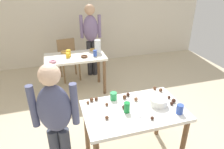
{
  "coord_description": "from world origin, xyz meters",
  "views": [
    {
      "loc": [
        -0.81,
        -1.95,
        2.13
      ],
      "look_at": [
        -0.1,
        0.42,
        0.9
      ],
      "focal_mm": 32.83,
      "sensor_mm": 36.0,
      "label": 1
    }
  ],
  "objects_px": {
    "chair_far_table": "(68,57)",
    "person_girl_near": "(56,120)",
    "dining_table_far": "(76,62)",
    "person_adult_far": "(91,35)",
    "mixing_bowl": "(159,102)",
    "pitcher_far": "(98,46)",
    "dining_table_near": "(134,117)",
    "soda_can": "(127,107)"
  },
  "relations": [
    {
      "from": "pitcher_far",
      "to": "dining_table_near",
      "type": "bearing_deg",
      "value": -90.88
    },
    {
      "from": "chair_far_table",
      "to": "person_girl_near",
      "type": "height_order",
      "value": "person_girl_near"
    },
    {
      "from": "person_girl_near",
      "to": "pitcher_far",
      "type": "xyz_separation_m",
      "value": [
        0.88,
        2.02,
        0.01
      ]
    },
    {
      "from": "dining_table_near",
      "to": "person_adult_far",
      "type": "relative_size",
      "value": 0.72
    },
    {
      "from": "dining_table_near",
      "to": "person_girl_near",
      "type": "distance_m",
      "value": 0.88
    },
    {
      "from": "dining_table_near",
      "to": "soda_can",
      "type": "height_order",
      "value": "soda_can"
    },
    {
      "from": "dining_table_near",
      "to": "person_adult_far",
      "type": "xyz_separation_m",
      "value": [
        0.02,
        2.52,
        0.31
      ]
    },
    {
      "from": "person_adult_far",
      "to": "soda_can",
      "type": "relative_size",
      "value": 12.92
    },
    {
      "from": "person_girl_near",
      "to": "mixing_bowl",
      "type": "xyz_separation_m",
      "value": [
        1.16,
        0.08,
        -0.07
      ]
    },
    {
      "from": "dining_table_near",
      "to": "soda_can",
      "type": "relative_size",
      "value": 9.36
    },
    {
      "from": "pitcher_far",
      "to": "person_adult_far",
      "type": "bearing_deg",
      "value": 91.17
    },
    {
      "from": "person_adult_far",
      "to": "dining_table_far",
      "type": "bearing_deg",
      "value": -123.8
    },
    {
      "from": "dining_table_far",
      "to": "chair_far_table",
      "type": "xyz_separation_m",
      "value": [
        -0.08,
        0.66,
        -0.13
      ]
    },
    {
      "from": "chair_far_table",
      "to": "mixing_bowl",
      "type": "relative_size",
      "value": 4.29
    },
    {
      "from": "soda_can",
      "to": "pitcher_far",
      "type": "height_order",
      "value": "pitcher_far"
    },
    {
      "from": "chair_far_table",
      "to": "person_girl_near",
      "type": "distance_m",
      "value": 2.65
    },
    {
      "from": "dining_table_near",
      "to": "person_adult_far",
      "type": "distance_m",
      "value": 2.54
    },
    {
      "from": "person_girl_near",
      "to": "person_adult_far",
      "type": "xyz_separation_m",
      "value": [
        0.87,
        2.6,
        0.09
      ]
    },
    {
      "from": "dining_table_far",
      "to": "pitcher_far",
      "type": "height_order",
      "value": "pitcher_far"
    },
    {
      "from": "dining_table_far",
      "to": "person_adult_far",
      "type": "relative_size",
      "value": 0.71
    },
    {
      "from": "person_adult_far",
      "to": "soda_can",
      "type": "xyz_separation_m",
      "value": [
        -0.12,
        -2.54,
        -0.14
      ]
    },
    {
      "from": "dining_table_far",
      "to": "person_adult_far",
      "type": "distance_m",
      "value": 0.86
    },
    {
      "from": "dining_table_far",
      "to": "soda_can",
      "type": "relative_size",
      "value": 9.12
    },
    {
      "from": "dining_table_far",
      "to": "mixing_bowl",
      "type": "xyz_separation_m",
      "value": [
        0.73,
        -1.86,
        0.17
      ]
    },
    {
      "from": "dining_table_near",
      "to": "dining_table_far",
      "type": "xyz_separation_m",
      "value": [
        -0.42,
        1.86,
        -0.01
      ]
    },
    {
      "from": "dining_table_near",
      "to": "mixing_bowl",
      "type": "height_order",
      "value": "mixing_bowl"
    },
    {
      "from": "person_adult_far",
      "to": "pitcher_far",
      "type": "bearing_deg",
      "value": -88.83
    },
    {
      "from": "chair_far_table",
      "to": "pitcher_far",
      "type": "xyz_separation_m",
      "value": [
        0.54,
        -0.59,
        0.38
      ]
    },
    {
      "from": "dining_table_near",
      "to": "soda_can",
      "type": "xyz_separation_m",
      "value": [
        -0.1,
        -0.02,
        0.17
      ]
    },
    {
      "from": "person_adult_far",
      "to": "person_girl_near",
      "type": "bearing_deg",
      "value": -108.47
    },
    {
      "from": "mixing_bowl",
      "to": "chair_far_table",
      "type": "bearing_deg",
      "value": 107.84
    },
    {
      "from": "person_adult_far",
      "to": "mixing_bowl",
      "type": "relative_size",
      "value": 7.78
    },
    {
      "from": "dining_table_near",
      "to": "chair_far_table",
      "type": "distance_m",
      "value": 2.57
    },
    {
      "from": "person_girl_near",
      "to": "mixing_bowl",
      "type": "height_order",
      "value": "person_girl_near"
    },
    {
      "from": "dining_table_far",
      "to": "chair_far_table",
      "type": "height_order",
      "value": "chair_far_table"
    },
    {
      "from": "chair_far_table",
      "to": "pitcher_far",
      "type": "height_order",
      "value": "pitcher_far"
    },
    {
      "from": "mixing_bowl",
      "to": "dining_table_near",
      "type": "bearing_deg",
      "value": 179.81
    },
    {
      "from": "chair_far_table",
      "to": "person_girl_near",
      "type": "xyz_separation_m",
      "value": [
        -0.34,
        -2.6,
        0.36
      ]
    },
    {
      "from": "person_adult_far",
      "to": "soda_can",
      "type": "bearing_deg",
      "value": -92.62
    },
    {
      "from": "pitcher_far",
      "to": "chair_far_table",
      "type": "bearing_deg",
      "value": 132.4
    },
    {
      "from": "dining_table_near",
      "to": "mixing_bowl",
      "type": "relative_size",
      "value": 5.64
    },
    {
      "from": "mixing_bowl",
      "to": "pitcher_far",
      "type": "xyz_separation_m",
      "value": [
        -0.27,
        1.93,
        0.08
      ]
    }
  ]
}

